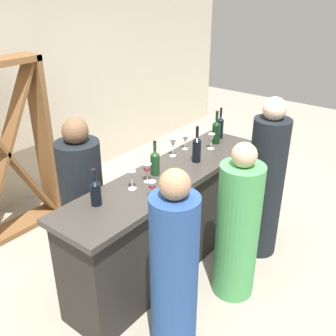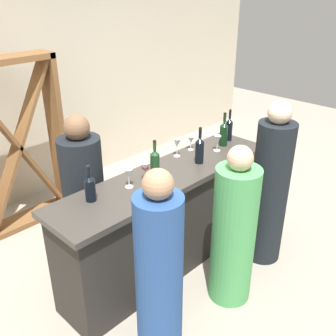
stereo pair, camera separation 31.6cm
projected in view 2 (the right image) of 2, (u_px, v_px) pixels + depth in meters
ground_plane at (168, 263)px, 3.79m from camera, size 12.00×12.00×0.00m
back_wall at (33, 81)px, 4.55m from camera, size 8.00×0.10×2.80m
bar_counter at (168, 220)px, 3.57m from camera, size 2.25×0.56×0.97m
wine_rack at (17, 146)px, 4.06m from camera, size 0.99×0.28×1.82m
wine_bottle_leftmost_near_black at (90, 187)px, 2.90m from camera, size 0.08×0.08×0.29m
wine_bottle_second_left_olive_green at (155, 161)px, 3.30m from camera, size 0.08×0.08×0.31m
wine_bottle_center_near_black at (200, 150)px, 3.49m from camera, size 0.08×0.08×0.34m
wine_bottle_second_right_dark_green at (224, 133)px, 3.86m from camera, size 0.08×0.08×0.34m
wine_bottle_rightmost_near_black at (229, 129)px, 3.99m from camera, size 0.07×0.07×0.33m
wine_glass_near_left at (146, 186)px, 2.95m from camera, size 0.06×0.06×0.14m
wine_glass_near_center at (217, 140)px, 3.75m from camera, size 0.07×0.07×0.16m
wine_glass_near_right at (145, 168)px, 3.18m from camera, size 0.07×0.07×0.16m
wine_glass_far_left at (129, 174)px, 3.09m from camera, size 0.07×0.07×0.16m
wine_glass_far_center at (177, 144)px, 3.62m from camera, size 0.07×0.07×0.18m
wine_glass_far_right at (191, 140)px, 3.77m from camera, size 0.07×0.07×0.14m
person_left_guest at (234, 233)px, 3.14m from camera, size 0.42×0.42×1.40m
person_center_guest at (270, 190)px, 3.58m from camera, size 0.42×0.42×1.58m
person_right_guest at (159, 275)px, 2.63m from camera, size 0.37×0.37×1.48m
person_server_behind at (85, 202)px, 3.49m from camera, size 0.45×0.45×1.50m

